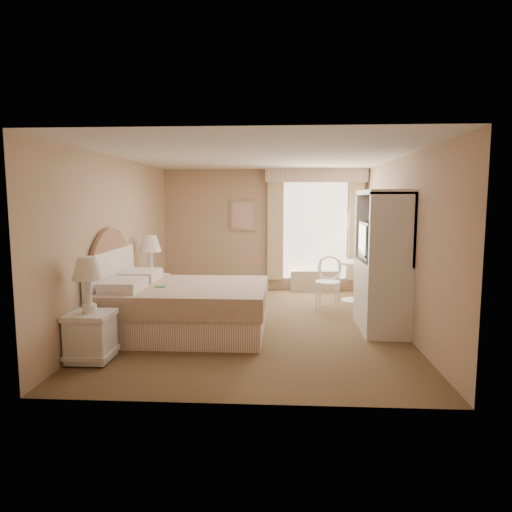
# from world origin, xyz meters

# --- Properties ---
(room) EXTENTS (4.21, 5.51, 2.51)m
(room) POSITION_xyz_m (0.00, 0.00, 1.25)
(room) COLOR brown
(room) RESTS_ON ground
(window) EXTENTS (2.05, 0.22, 2.51)m
(window) POSITION_xyz_m (1.05, 2.65, 1.34)
(window) COLOR white
(window) RESTS_ON room
(framed_art) EXTENTS (0.52, 0.04, 0.62)m
(framed_art) POSITION_xyz_m (-0.45, 2.71, 1.55)
(framed_art) COLOR tan
(framed_art) RESTS_ON room
(bed) EXTENTS (2.29, 1.80, 1.60)m
(bed) POSITION_xyz_m (-1.11, -0.49, 0.38)
(bed) COLOR tan
(bed) RESTS_ON room
(nightstand_near) EXTENTS (0.50, 0.50, 1.21)m
(nightstand_near) POSITION_xyz_m (-1.84, -1.73, 0.46)
(nightstand_near) COLOR white
(nightstand_near) RESTS_ON room
(nightstand_far) EXTENTS (0.52, 0.52, 1.26)m
(nightstand_far) POSITION_xyz_m (-1.84, 0.75, 0.48)
(nightstand_far) COLOR white
(nightstand_far) RESTS_ON room
(round_table) EXTENTS (0.71, 0.71, 0.75)m
(round_table) POSITION_xyz_m (1.75, 1.64, 0.50)
(round_table) COLOR white
(round_table) RESTS_ON room
(cafe_chair) EXTENTS (0.53, 0.53, 0.90)m
(cafe_chair) POSITION_xyz_m (1.19, 1.17, 0.52)
(cafe_chair) COLOR white
(cafe_chair) RESTS_ON room
(armoire) EXTENTS (0.60, 1.21, 2.01)m
(armoire) POSITION_xyz_m (1.81, -0.18, 0.83)
(armoire) COLOR white
(armoire) RESTS_ON room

